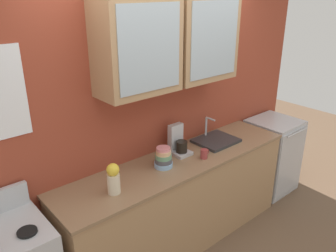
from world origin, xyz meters
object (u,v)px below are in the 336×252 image
Objects in this scene: bowl_stack at (163,158)px; dishwasher at (272,155)px; vase at (113,178)px; cup_near_sink at (204,154)px; coffee_maker at (178,143)px; sink_faucet at (216,140)px.

bowl_stack reaches higher than dishwasher.
vase is 2.46× the size of cup_near_sink.
coffee_maker reaches higher than bowl_stack.
dishwasher is at bearing -0.36° from bowl_stack.
sink_faucet reaches higher than dishwasher.
sink_faucet is 1.65× the size of vase.
cup_near_sink is at bearing -175.28° from dishwasher.
sink_faucet is at bearing 176.20° from dishwasher.
bowl_stack is at bearing -175.79° from sink_faucet.
bowl_stack is at bearing 7.38° from vase.
cup_near_sink is (0.97, -0.05, -0.08)m from vase.
sink_faucet is 0.77m from bowl_stack.
sink_faucet is at bearing 26.55° from cup_near_sink.
vase is at bearing -178.47° from dishwasher.
dishwasher is at bearing 1.53° from vase.
dishwasher is (1.38, 0.11, -0.51)m from cup_near_sink.
vase is 0.88m from coffee_maker.
coffee_maker reaches higher than dishwasher.
dishwasher is (1.02, -0.07, -0.49)m from sink_faucet.
vase reaches higher than bowl_stack.
cup_near_sink is (-0.36, -0.18, 0.03)m from sink_faucet.
bowl_stack is 1.86m from dishwasher.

